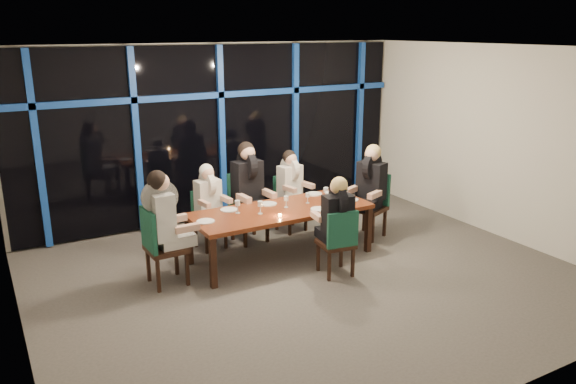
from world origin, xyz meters
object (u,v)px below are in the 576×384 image
chair_far_right (288,199)px  chair_near_mid (339,240)px  chair_far_mid (246,203)px  diner_near_mid (337,211)px  water_pitcher (329,199)px  chair_end_left (159,243)px  diner_far_mid (249,178)px  wine_bottle (345,192)px  diner_far_left (209,194)px  chair_end_right (372,201)px  chair_far_left (207,216)px  dining_table (281,213)px  diner_end_left (164,211)px  diner_far_right (291,179)px  diner_end_right (370,178)px

chair_far_right → chair_near_mid: (-0.34, -1.95, 0.01)m
chair_far_mid → diner_near_mid: (0.48, -1.79, 0.30)m
water_pitcher → chair_end_left: bearing=161.6°
diner_far_mid → wine_bottle: diner_far_mid is taller
chair_far_right → water_pitcher: water_pitcher is taller
diner_far_left → water_pitcher: (1.44, -1.06, -0.00)m
chair_end_left → diner_far_left: size_ratio=1.21×
chair_end_right → diner_far_left: bearing=-129.3°
chair_far_left → chair_far_mid: size_ratio=0.83×
chair_far_mid → diner_near_mid: size_ratio=1.17×
dining_table → diner_end_left: size_ratio=2.54×
diner_far_right → diner_end_right: diner_end_right is taller
chair_far_left → water_pitcher: water_pitcher is taller
chair_far_left → chair_end_left: 1.42m
chair_end_left → diner_far_left: diner_far_left is taller
chair_end_right → diner_end_left: 3.45m
chair_far_mid → diner_far_mid: 0.43m
chair_far_left → wine_bottle: size_ratio=2.82×
diner_far_mid → water_pitcher: size_ratio=5.29×
diner_far_right → wine_bottle: 1.08m
chair_near_mid → diner_far_left: (-1.11, 1.81, 0.33)m
chair_near_mid → chair_far_mid: bearing=-67.8°
diner_end_left → diner_near_mid: bearing=-114.2°
diner_end_left → chair_far_left: bearing=-46.9°
diner_end_left → diner_end_right: bearing=-90.7°
chair_far_left → chair_end_left: chair_end_left is taller
diner_far_mid → diner_near_mid: bearing=-79.4°
chair_end_left → chair_far_right: bearing=-69.6°
chair_near_mid → water_pitcher: water_pitcher is taller
chair_near_mid → diner_far_right: diner_far_right is taller
chair_far_mid → diner_far_left: bearing=-179.5°
diner_far_right → chair_far_right: bearing=90.0°
water_pitcher → dining_table: bearing=149.5°
chair_far_right → diner_far_right: diner_far_right is taller
diner_far_mid → diner_end_left: diner_far_mid is taller
chair_far_mid → diner_far_right: bearing=-4.5°
diner_end_left → diner_end_right: 3.34m
diner_near_mid → diner_far_mid: bearing=-66.3°
chair_end_left → diner_end_right: diner_end_right is taller
chair_near_mid → diner_far_right: size_ratio=1.05×
chair_far_left → wine_bottle: (1.81, -1.04, 0.37)m
chair_far_right → chair_near_mid: bearing=-109.2°
chair_far_mid → chair_end_left: (-1.69, -0.94, -0.01)m
diner_far_mid → diner_far_right: size_ratio=1.17×
diner_far_mid → diner_end_left: size_ratio=1.02×
chair_far_left → diner_far_right: size_ratio=0.99×
dining_table → diner_end_left: diner_end_left is taller
diner_near_mid → water_pitcher: size_ratio=4.64×
chair_far_mid → chair_near_mid: size_ratio=1.14×
diner_far_mid → diner_far_right: diner_far_mid is taller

